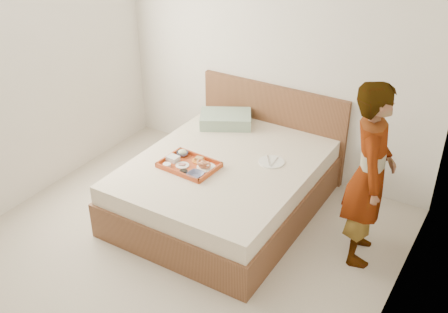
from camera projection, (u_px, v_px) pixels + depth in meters
ground at (161, 266)px, 4.51m from camera, size 3.50×4.00×0.01m
wall_back at (274, 51)px, 5.34m from camera, size 3.50×0.01×2.60m
wall_right at (390, 201)px, 3.07m from camera, size 0.01×4.00×2.60m
bed at (225, 186)px, 5.10m from camera, size 1.65×2.00×0.53m
headboard at (272, 127)px, 5.72m from camera, size 1.65×0.06×0.95m
pillow at (226, 119)px, 5.61m from camera, size 0.64×0.57×0.13m
tray at (189, 165)px, 4.88m from camera, size 0.53×0.40×0.05m
prawn_plate at (206, 168)px, 4.84m from camera, size 0.19×0.19×0.01m
navy_bowl_big at (195, 175)px, 4.71m from camera, size 0.15×0.15×0.04m
sauce_dish at (184, 172)px, 4.76m from camera, size 0.08×0.08×0.03m
meat_plate at (182, 165)px, 4.88m from camera, size 0.13×0.13×0.01m
bread_plate at (198, 161)px, 4.95m from camera, size 0.13×0.13×0.01m
salad_bowl at (183, 154)px, 5.04m from camera, size 0.12×0.12×0.03m
plastic_tub at (173, 158)px, 4.95m from camera, size 0.11×0.09×0.05m
cheese_round at (167, 165)px, 4.87m from camera, size 0.08×0.08×0.03m
dinner_plate at (271, 162)px, 4.96m from camera, size 0.29×0.29×0.01m
person at (370, 175)px, 4.26m from camera, size 0.53×0.67×1.60m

